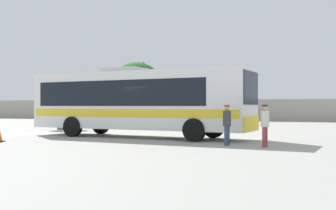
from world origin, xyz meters
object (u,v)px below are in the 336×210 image
object	(u,v)px
utility_pole_near	(143,89)
parked_car_second_dark_blue	(213,114)
roadside_tree_left	(104,89)
passenger_waiting_on_apron	(265,123)
coach_bus_white_yellow	(136,100)
attendant_by_bus_door	(227,122)
parked_car_leftmost_grey	(156,114)
roadside_tree_midright	(212,80)
vendor_umbrella_near_gate_blue	(62,102)
roadside_tree_midleft	(137,82)

from	to	relation	value
utility_pole_near	parked_car_second_dark_blue	bearing A→B (deg)	-35.61
roadside_tree_left	passenger_waiting_on_apron	bearing A→B (deg)	-53.88
coach_bus_white_yellow	roadside_tree_left	xyz separation A→B (m)	(-17.37, 29.84, 1.95)
attendant_by_bus_door	parked_car_leftmost_grey	world-z (taller)	attendant_by_bus_door
coach_bus_white_yellow	attendant_by_bus_door	distance (m)	6.11
parked_car_leftmost_grey	roadside_tree_midright	world-z (taller)	roadside_tree_midright
vendor_umbrella_near_gate_blue	roadside_tree_midleft	size ratio (longest dim) A/B	0.35
utility_pole_near	passenger_waiting_on_apron	bearing A→B (deg)	-60.48
vendor_umbrella_near_gate_blue	roadside_tree_midleft	world-z (taller)	roadside_tree_midleft
vendor_umbrella_near_gate_blue	roadside_tree_left	world-z (taller)	roadside_tree_left
roadside_tree_midright	vendor_umbrella_near_gate_blue	bearing A→B (deg)	-99.76
parked_car_leftmost_grey	parked_car_second_dark_blue	size ratio (longest dim) A/B	1.09
passenger_waiting_on_apron	utility_pole_near	xyz separation A→B (m)	(-17.75, 31.34, 2.74)
parked_car_leftmost_grey	parked_car_second_dark_blue	xyz separation A→B (m)	(5.96, 0.14, 0.02)
vendor_umbrella_near_gate_blue	parked_car_leftmost_grey	distance (m)	16.03
vendor_umbrella_near_gate_blue	roadside_tree_left	bearing A→B (deg)	111.63
parked_car_leftmost_grey	roadside_tree_midleft	size ratio (longest dim) A/B	0.65
vendor_umbrella_near_gate_blue	parked_car_second_dark_blue	bearing A→B (deg)	67.16
vendor_umbrella_near_gate_blue	roadside_tree_midright	bearing A→B (deg)	80.24
vendor_umbrella_near_gate_blue	attendant_by_bus_door	bearing A→B (deg)	-30.93
passenger_waiting_on_apron	roadside_tree_midleft	size ratio (longest dim) A/B	0.23
passenger_waiting_on_apron	parked_car_leftmost_grey	bearing A→B (deg)	119.20
roadside_tree_left	roadside_tree_midright	size ratio (longest dim) A/B	0.89
passenger_waiting_on_apron	parked_car_leftmost_grey	world-z (taller)	passenger_waiting_on_apron
coach_bus_white_yellow	roadside_tree_midleft	xyz separation A→B (m)	(-11.98, 28.36, 2.68)
parked_car_leftmost_grey	roadside_tree_midleft	xyz separation A→B (m)	(-5.47, 7.84, 3.80)
coach_bus_white_yellow	passenger_waiting_on_apron	world-z (taller)	coach_bus_white_yellow
coach_bus_white_yellow	roadside_tree_left	distance (m)	34.58
vendor_umbrella_near_gate_blue	utility_pole_near	distance (m)	23.95
coach_bus_white_yellow	attendant_by_bus_door	bearing A→B (deg)	-29.73
attendant_by_bus_door	coach_bus_white_yellow	bearing A→B (deg)	150.27
parked_car_leftmost_grey	roadside_tree_midright	xyz separation A→B (m)	(3.63, 9.98, 3.97)
parked_car_second_dark_blue	attendant_by_bus_door	bearing A→B (deg)	-76.25
passenger_waiting_on_apron	utility_pole_near	bearing A→B (deg)	119.52
passenger_waiting_on_apron	utility_pole_near	world-z (taller)	utility_pole_near
utility_pole_near	roadside_tree_midleft	distance (m)	1.34
attendant_by_bus_door	roadside_tree_left	distance (m)	39.97
parked_car_leftmost_grey	utility_pole_near	xyz separation A→B (m)	(-4.49, 7.63, 2.91)
roadside_tree_midleft	roadside_tree_midright	distance (m)	9.36
coach_bus_white_yellow	roadside_tree_midright	size ratio (longest dim) A/B	1.84
coach_bus_white_yellow	roadside_tree_midright	xyz separation A→B (m)	(-2.88, 30.50, 2.85)
coach_bus_white_yellow	utility_pole_near	distance (m)	30.27
parked_car_leftmost_grey	roadside_tree_left	world-z (taller)	roadside_tree_left
parked_car_second_dark_blue	utility_pole_near	bearing A→B (deg)	144.39
vendor_umbrella_near_gate_blue	roadside_tree_left	size ratio (longest dim) A/B	0.43
coach_bus_white_yellow	attendant_by_bus_door	xyz separation A→B (m)	(5.24, -2.99, -0.97)
coach_bus_white_yellow	roadside_tree_midleft	distance (m)	30.90
vendor_umbrella_near_gate_blue	parked_car_leftmost_grey	bearing A→B (deg)	87.03
passenger_waiting_on_apron	roadside_tree_midleft	xyz separation A→B (m)	(-18.73, 31.56, 3.64)
parked_car_leftmost_grey	parked_car_second_dark_blue	distance (m)	5.96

